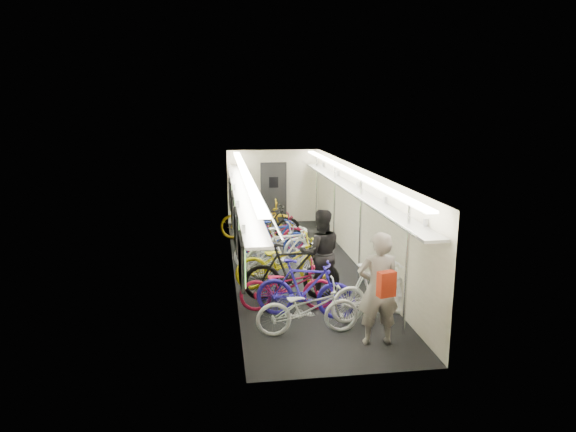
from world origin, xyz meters
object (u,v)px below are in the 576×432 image
object	(u,v)px
bicycle_0	(308,308)
passenger_near	(378,289)
backpack	(386,284)
bicycle_1	(305,289)
passenger_mid	(321,253)

from	to	relation	value
bicycle_0	passenger_near	xyz separation A→B (m)	(1.06, -0.50, 0.48)
bicycle_0	backpack	distance (m)	1.73
backpack	bicycle_1	bearing A→B (deg)	99.77
bicycle_1	passenger_near	bearing A→B (deg)	-122.41
bicycle_1	passenger_near	xyz separation A→B (m)	(0.98, -1.19, 0.39)
bicycle_0	backpack	bearing A→B (deg)	-142.49
bicycle_1	passenger_mid	world-z (taller)	passenger_mid
bicycle_0	passenger_mid	size ratio (longest dim) A/B	0.98
bicycle_1	backpack	xyz separation A→B (m)	(0.87, -1.89, 0.73)
bicycle_0	bicycle_1	bearing A→B (deg)	-7.09
passenger_mid	passenger_near	bearing A→B (deg)	102.96
bicycle_0	backpack	size ratio (longest dim) A/B	4.65
passenger_near	passenger_mid	world-z (taller)	passenger_near
bicycle_1	passenger_mid	distance (m)	1.23
bicycle_0	bicycle_1	xyz separation A→B (m)	(0.08, 0.69, 0.09)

